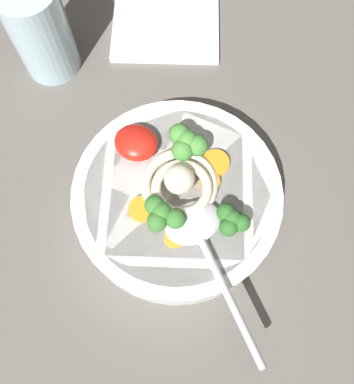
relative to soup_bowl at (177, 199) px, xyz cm
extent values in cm
cube|color=#5B5651|center=(1.33, 0.69, -4.38)|extent=(108.37, 108.37, 4.06)
cylinder|color=white|center=(0.00, 0.00, -0.08)|extent=(22.67, 22.67, 4.56)
cylinder|color=olive|center=(0.00, 0.00, 0.11)|extent=(19.95, 19.95, 4.20)
torus|color=beige|center=(-0.05, 0.48, 2.77)|extent=(8.25, 8.25, 1.14)
torus|color=beige|center=(0.48, 0.12, 3.69)|extent=(8.84, 8.84, 1.02)
sphere|color=beige|center=(-0.05, 0.48, 4.25)|extent=(3.20, 3.20, 3.20)
ellipsoid|color=#B7B7BC|center=(2.99, -2.61, 3.01)|extent=(7.26, 7.41, 1.60)
cylinder|color=#B7B7BC|center=(8.63, -7.55, 3.01)|extent=(11.82, 10.48, 0.80)
ellipsoid|color=red|center=(-6.24, 2.97, 3.28)|extent=(4.80, 4.32, 2.16)
cylinder|color=#7A9E60|center=(6.46, -0.88, 2.72)|extent=(0.96, 0.96, 1.03)
sphere|color=#2D6628|center=(6.46, -0.88, 4.17)|extent=(1.88, 1.88, 1.88)
sphere|color=#2D6628|center=(7.40, -0.88, 4.00)|extent=(1.88, 1.88, 1.88)
sphere|color=#2D6628|center=(5.60, -0.54, 4.08)|extent=(1.88, 1.88, 1.88)
sphere|color=#2D6628|center=(6.46, -1.82, 4.03)|extent=(1.88, 1.88, 1.88)
cylinder|color=#7A9E60|center=(-0.21, -3.25, 2.77)|extent=(1.06, 1.06, 1.14)
sphere|color=#38752D|center=(-0.21, -3.25, 4.38)|extent=(2.08, 2.08, 2.08)
sphere|color=#38752D|center=(0.83, -3.25, 4.19)|extent=(2.08, 2.08, 2.08)
sphere|color=#38752D|center=(-1.15, -2.87, 4.29)|extent=(2.08, 2.08, 2.08)
sphere|color=#38752D|center=(-0.21, -4.29, 4.23)|extent=(2.08, 2.08, 2.08)
cylinder|color=#7A9E60|center=(-1.07, 4.86, 2.84)|extent=(1.19, 1.19, 1.27)
sphere|color=#478938|center=(-1.07, 4.86, 4.64)|extent=(2.33, 2.33, 2.33)
sphere|color=#478938|center=(0.10, 4.86, 4.43)|extent=(2.33, 2.33, 2.33)
sphere|color=#478938|center=(-2.13, 5.29, 4.54)|extent=(2.33, 2.33, 2.33)
sphere|color=#478938|center=(-1.07, 3.70, 4.47)|extent=(2.33, 2.33, 2.33)
cylinder|color=orange|center=(1.85, -4.68, 2.42)|extent=(2.12, 2.12, 0.42)
cylinder|color=orange|center=(-2.47, -3.36, 2.59)|extent=(2.74, 2.74, 0.77)
cylinder|color=orange|center=(2.44, 4.66, 2.54)|extent=(2.99, 2.99, 0.68)
cylinder|color=orange|center=(2.77, 2.38, 2.58)|extent=(2.09, 2.09, 0.75)
cylinder|color=silver|center=(-23.14, 11.30, 3.68)|extent=(7.13, 7.13, 12.08)
cube|color=white|center=(-12.12, 22.79, -1.96)|extent=(17.98, 16.70, 0.80)
camera|label=1|loc=(6.23, -13.63, 43.52)|focal=38.72mm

